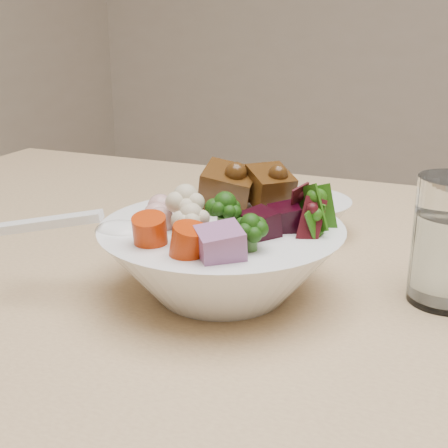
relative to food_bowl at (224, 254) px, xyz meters
The scene contains 3 objects.
food_bowl is the anchor object (origin of this frame).
soup_spoon 0.12m from the food_bowl, 152.35° to the right, with size 0.15×0.08×0.03m.
side_bowl 0.20m from the food_bowl, 85.83° to the left, with size 0.13×0.13×0.04m, color white, non-canonical shape.
Camera 1 is at (-0.11, -0.59, 1.08)m, focal length 50.00 mm.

